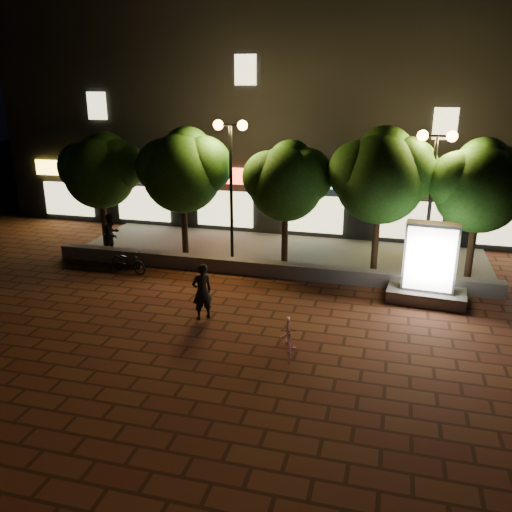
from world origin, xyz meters
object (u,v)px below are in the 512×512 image
(rider, at_px, (202,291))
(ad_kiosk, at_px, (429,271))
(tree_far_left, at_px, (101,168))
(tree_left, at_px, (184,168))
(tree_mid, at_px, (288,179))
(street_lamp_right, at_px, (434,167))
(tree_right, at_px, (382,173))
(pedestrian, at_px, (112,234))
(tree_far_right, at_px, (481,183))
(scooter_parked, at_px, (128,262))
(scooter_pink, at_px, (288,338))
(street_lamp_left, at_px, (231,155))

(rider, bearing_deg, ad_kiosk, 160.56)
(tree_far_left, bearing_deg, tree_left, 0.00)
(tree_mid, height_order, street_lamp_right, street_lamp_right)
(tree_right, relative_size, street_lamp_right, 1.02)
(pedestrian, bearing_deg, tree_far_right, -76.50)
(tree_far_right, xyz_separation_m, pedestrian, (-13.28, -0.87, -2.48))
(tree_left, bearing_deg, street_lamp_right, -1.68)
(street_lamp_right, xyz_separation_m, scooter_parked, (-10.21, -2.20, -3.48))
(scooter_parked, distance_m, pedestrian, 2.24)
(scooter_parked, bearing_deg, tree_far_right, -62.50)
(street_lamp_right, bearing_deg, rider, -140.76)
(tree_left, height_order, pedestrian, tree_left)
(rider, bearing_deg, tree_right, -175.13)
(tree_far_left, distance_m, ad_kiosk, 12.91)
(scooter_pink, bearing_deg, tree_far_left, 128.53)
(street_lamp_left, xyz_separation_m, rider, (0.71, -5.14, -3.19))
(tree_far_left, relative_size, pedestrian, 2.87)
(scooter_pink, distance_m, rider, 3.20)
(tree_far_left, height_order, tree_mid, tree_far_left)
(street_lamp_left, relative_size, scooter_pink, 3.46)
(street_lamp_left, relative_size, street_lamp_right, 1.04)
(tree_mid, relative_size, pedestrian, 2.78)
(pedestrian, bearing_deg, ad_kiosk, -87.94)
(street_lamp_left, height_order, scooter_parked, street_lamp_left)
(tree_far_left, height_order, ad_kiosk, tree_far_left)
(ad_kiosk, bearing_deg, tree_left, 164.68)
(tree_right, bearing_deg, ad_kiosk, -55.82)
(tree_right, xyz_separation_m, rider, (-4.64, -5.40, -2.72))
(tree_far_left, distance_m, tree_left, 3.51)
(tree_far_right, xyz_separation_m, scooter_parked, (-11.76, -2.46, -2.95))
(street_lamp_left, bearing_deg, pedestrian, -172.63)
(tree_right, bearing_deg, street_lamp_left, -177.19)
(tree_far_right, xyz_separation_m, rider, (-7.84, -5.40, -2.53))
(tree_far_left, relative_size, rider, 2.75)
(rider, bearing_deg, tree_left, -108.24)
(tree_far_left, xyz_separation_m, scooter_pink, (8.98, -6.85, -2.84))
(ad_kiosk, bearing_deg, scooter_pink, -128.49)
(pedestrian, bearing_deg, scooter_pink, -116.15)
(scooter_pink, bearing_deg, tree_right, 60.94)
(ad_kiosk, distance_m, scooter_parked, 10.25)
(street_lamp_left, bearing_deg, tree_right, 2.81)
(tree_far_right, relative_size, scooter_pink, 3.18)
(tree_left, relative_size, rider, 2.91)
(scooter_parked, bearing_deg, tree_right, -58.29)
(rider, relative_size, pedestrian, 1.04)
(tree_right, height_order, pedestrian, tree_right)
(tree_mid, xyz_separation_m, tree_right, (3.31, 0.00, 0.35))
(tree_right, bearing_deg, rider, -130.70)
(tree_left, distance_m, street_lamp_left, 2.05)
(tree_far_left, distance_m, tree_far_right, 14.00)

